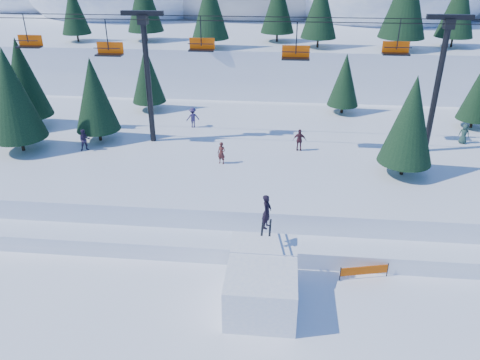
# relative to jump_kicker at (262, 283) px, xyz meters

# --- Properties ---
(ground) EXTENTS (160.00, 160.00, 0.00)m
(ground) POSITION_rel_jump_kicker_xyz_m (-0.99, -1.84, -1.34)
(ground) COLOR white
(ground) RESTS_ON ground
(mid_shelf) EXTENTS (70.00, 22.00, 2.50)m
(mid_shelf) POSITION_rel_jump_kicker_xyz_m (-0.99, 16.16, -0.09)
(mid_shelf) COLOR white
(mid_shelf) RESTS_ON ground
(berm) EXTENTS (70.00, 6.00, 1.10)m
(berm) POSITION_rel_jump_kicker_xyz_m (-0.99, 6.16, -0.79)
(berm) COLOR white
(berm) RESTS_ON ground
(jump_kicker) EXTENTS (3.58, 4.88, 5.75)m
(jump_kicker) POSITION_rel_jump_kicker_xyz_m (0.00, 0.00, 0.00)
(jump_kicker) COLOR white
(jump_kicker) RESTS_ON ground
(chairlift) EXTENTS (46.00, 3.21, 10.28)m
(chairlift) POSITION_rel_jump_kicker_xyz_m (0.14, 16.20, 7.98)
(chairlift) COLOR black
(chairlift) RESTS_ON mid_shelf
(conifer_stand) EXTENTS (62.96, 16.85, 8.46)m
(conifer_stand) POSITION_rel_jump_kicker_xyz_m (0.14, 16.41, 5.30)
(conifer_stand) COLOR black
(conifer_stand) RESTS_ON mid_shelf
(distant_skiers) EXTENTS (31.22, 8.37, 1.80)m
(distant_skiers) POSITION_rel_jump_kicker_xyz_m (-3.25, 16.48, 2.03)
(distant_skiers) COLOR #462029
(distant_skiers) RESTS_ON mid_shelf
(banner_near) EXTENTS (2.79, 0.69, 0.90)m
(banner_near) POSITION_rel_jump_kicker_xyz_m (5.68, 2.68, -0.80)
(banner_near) COLOR black
(banner_near) RESTS_ON ground
(banner_far) EXTENTS (2.84, 0.38, 0.90)m
(banner_far) POSITION_rel_jump_kicker_xyz_m (8.74, 3.40, -0.80)
(banner_far) COLOR black
(banner_far) RESTS_ON ground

